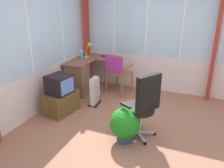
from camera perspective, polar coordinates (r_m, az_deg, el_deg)
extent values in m
cube|color=#976149|center=(3.96, 5.82, -12.49)|extent=(5.08, 4.98, 0.06)
cube|color=silver|center=(4.65, -18.60, -2.11)|extent=(4.08, 0.06, 0.82)
cube|color=silver|center=(4.34, -20.48, 12.76)|extent=(4.00, 0.06, 1.60)
cube|color=white|center=(4.34, -20.48, 12.76)|extent=(0.04, 0.07, 1.60)
cube|color=white|center=(5.14, -12.76, 14.64)|extent=(0.04, 0.07, 1.60)
cube|color=silver|center=(5.61, 12.07, 2.50)|extent=(0.06, 3.98, 0.82)
cube|color=silver|center=(5.36, 13.08, 14.86)|extent=(0.06, 3.90, 1.60)
cube|color=white|center=(5.30, 26.24, 13.23)|extent=(0.07, 0.04, 1.60)
cube|color=white|center=(5.31, 17.44, 14.40)|extent=(0.07, 0.04, 1.60)
cube|color=white|center=(5.44, 8.80, 15.23)|extent=(0.07, 0.04, 1.60)
cube|color=white|center=(5.68, 0.67, 15.70)|extent=(0.07, 0.04, 1.60)
cube|color=#A53225|center=(5.90, -6.28, 12.15)|extent=(0.25, 0.10, 2.50)
cube|color=#A53225|center=(5.26, 24.54, 9.33)|extent=(0.25, 0.10, 2.50)
cube|color=brown|center=(5.47, -6.98, 6.04)|extent=(1.19, 0.51, 0.02)
cube|color=brown|center=(5.60, -1.73, 6.52)|extent=(0.51, 0.28, 0.02)
cube|color=brown|center=(5.29, -8.70, 1.03)|extent=(0.40, 0.47, 0.72)
cylinder|color=#4C4C51|center=(5.48, -1.66, 2.06)|extent=(0.04, 0.04, 0.73)
cylinder|color=#4C4C51|center=(5.25, -11.74, 0.72)|extent=(0.04, 0.04, 0.73)
cylinder|color=yellow|center=(5.64, -6.42, 6.72)|extent=(0.13, 0.13, 0.02)
cylinder|color=yellow|center=(5.61, -6.46, 7.64)|extent=(0.02, 0.02, 0.17)
cylinder|color=yellow|center=(5.61, -6.01, 9.38)|extent=(0.04, 0.07, 0.16)
cone|color=yellow|center=(5.62, -5.41, 9.79)|extent=(0.11, 0.11, 0.12)
cube|color=black|center=(5.67, -1.98, 6.94)|extent=(0.04, 0.15, 0.02)
cylinder|color=#3DBADE|center=(5.55, -7.59, 7.19)|extent=(0.06, 0.06, 0.16)
cone|color=white|center=(5.52, -7.65, 8.28)|extent=(0.06, 0.06, 0.06)
cylinder|color=#91623A|center=(5.46, 5.01, 0.44)|extent=(0.04, 0.04, 0.47)
cylinder|color=#91623A|center=(5.69, 1.24, 1.37)|extent=(0.04, 0.04, 0.47)
cylinder|color=#91623A|center=(5.12, 2.42, -0.96)|extent=(0.04, 0.04, 0.47)
cylinder|color=#91623A|center=(5.36, -1.48, 0.09)|extent=(0.04, 0.04, 0.47)
cube|color=#91623A|center=(5.32, 1.83, 2.84)|extent=(0.58, 0.58, 0.04)
cube|color=#91623A|center=(5.07, 0.44, 4.79)|extent=(0.14, 0.43, 0.44)
cube|color=#AD3285|center=(5.07, 0.44, 5.03)|extent=(0.17, 0.46, 0.37)
cube|color=#91623A|center=(5.15, 3.87, 4.28)|extent=(0.43, 0.15, 0.03)
cube|color=#91623A|center=(5.39, -0.08, 5.09)|extent=(0.43, 0.15, 0.03)
cube|color=#B7B7BF|center=(3.81, 4.85, -12.62)|extent=(0.26, 0.18, 0.02)
cylinder|color=black|center=(3.75, 3.16, -13.62)|extent=(0.05, 0.05, 0.05)
cube|color=#B7B7BF|center=(3.78, 7.33, -13.00)|extent=(0.24, 0.21, 0.02)
cylinder|color=black|center=(3.69, 8.25, -14.41)|extent=(0.05, 0.05, 0.05)
cube|color=#B7B7BF|center=(3.91, 8.54, -11.86)|extent=(0.14, 0.27, 0.02)
cylinder|color=black|center=(3.94, 10.58, -12.07)|extent=(0.05, 0.05, 0.05)
cube|color=#B7B7BF|center=(4.00, 6.88, -10.87)|extent=(0.28, 0.06, 0.02)
cylinder|color=black|center=(4.13, 7.27, -10.14)|extent=(0.05, 0.05, 0.05)
cube|color=#B7B7BF|center=(3.95, 4.66, -11.30)|extent=(0.10, 0.28, 0.02)
cylinder|color=black|center=(4.02, 2.93, -10.95)|extent=(0.05, 0.05, 0.05)
cylinder|color=#B7B7BF|center=(3.78, 6.58, -9.21)|extent=(0.05, 0.05, 0.39)
cylinder|color=black|center=(3.66, 6.74, -6.01)|extent=(0.50, 0.50, 0.09)
cube|color=black|center=(3.41, 9.09, -2.26)|extent=(0.41, 0.30, 0.56)
cube|color=black|center=(3.78, 9.86, -3.11)|extent=(0.16, 0.21, 0.04)
cube|color=black|center=(3.45, 3.49, -5.32)|extent=(0.16, 0.21, 0.04)
cube|color=brown|center=(4.60, -12.60, -4.54)|extent=(0.70, 0.53, 0.41)
cube|color=black|center=(4.45, -12.99, -0.05)|extent=(0.48, 0.46, 0.36)
cube|color=#5A8AD5|center=(4.32, -11.03, -0.55)|extent=(0.34, 0.06, 0.28)
cube|color=#262628|center=(4.60, -11.62, -1.18)|extent=(0.29, 0.26, 0.07)
cube|color=silver|center=(4.66, -4.99, -2.25)|extent=(0.03, 0.10, 0.57)
cube|color=silver|center=(4.70, -4.80, -2.05)|extent=(0.03, 0.10, 0.57)
cube|color=silver|center=(4.73, -4.61, -1.86)|extent=(0.03, 0.10, 0.57)
cube|color=silver|center=(4.77, -4.42, -1.68)|extent=(0.03, 0.10, 0.57)
cube|color=silver|center=(4.81, -4.24, -1.49)|extent=(0.03, 0.10, 0.57)
cube|color=silver|center=(4.84, -4.05, -1.31)|extent=(0.03, 0.10, 0.57)
cube|color=silver|center=(4.88, -3.88, -1.13)|extent=(0.03, 0.10, 0.57)
cube|color=black|center=(4.87, -3.55, -5.02)|extent=(0.31, 0.05, 0.03)
cube|color=black|center=(4.92, -5.08, -4.79)|extent=(0.31, 0.05, 0.03)
cube|color=silver|center=(4.90, -3.71, -0.66)|extent=(0.06, 0.09, 0.40)
cylinder|color=#2E4052|center=(3.73, 3.19, -12.95)|extent=(0.26, 0.26, 0.14)
sphere|color=#1F811C|center=(3.59, 3.27, -9.64)|extent=(0.48, 0.48, 0.48)
sphere|color=#3A8A43|center=(3.61, 4.53, -7.74)|extent=(0.27, 0.27, 0.27)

